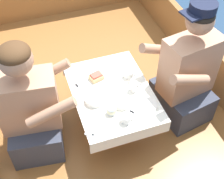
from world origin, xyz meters
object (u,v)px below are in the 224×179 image
object	(u,v)px
sandwich	(96,77)
coffee_cup_starboard	(134,86)
person_port	(31,110)
coffee_cup_center	(129,74)
coffee_cup_port	(127,118)
tin_can	(111,110)
person_starboard	(186,76)

from	to	relation	value
sandwich	coffee_cup_starboard	bearing A→B (deg)	-39.48
sandwich	person_port	bearing A→B (deg)	-166.68
coffee_cup_starboard	coffee_cup_center	world-z (taller)	coffee_cup_starboard
coffee_cup_port	coffee_cup_starboard	distance (m)	0.29
person_port	coffee_cup_starboard	xyz separation A→B (m)	(0.73, -0.07, 0.05)
coffee_cup_starboard	tin_can	size ratio (longest dim) A/B	1.33
person_port	coffee_cup_center	world-z (taller)	person_port
person_port	coffee_cup_port	world-z (taller)	person_port
person_starboard	sandwich	bearing A→B (deg)	-25.84
coffee_cup_port	coffee_cup_starboard	size ratio (longest dim) A/B	1.09
person_starboard	coffee_cup_center	size ratio (longest dim) A/B	10.25
sandwich	coffee_cup_center	world-z (taller)	sandwich
person_starboard	person_port	bearing A→B (deg)	-13.10
person_starboard	coffee_cup_port	world-z (taller)	person_starboard
person_starboard	coffee_cup_starboard	distance (m)	0.43
coffee_cup_starboard	tin_can	distance (m)	0.27
coffee_cup_starboard	coffee_cup_center	distance (m)	0.14
person_starboard	tin_can	distance (m)	0.67
coffee_cup_starboard	tin_can	world-z (taller)	coffee_cup_starboard
sandwich	coffee_cup_starboard	distance (m)	0.29
person_port	tin_can	world-z (taller)	person_port
person_starboard	sandwich	xyz separation A→B (m)	(-0.65, 0.19, 0.03)
sandwich	tin_can	size ratio (longest dim) A/B	1.66
sandwich	coffee_cup_port	xyz separation A→B (m)	(0.08, -0.44, -0.00)
coffee_cup_starboard	tin_can	xyz separation A→B (m)	(-0.22, -0.15, -0.01)
coffee_cup_center	tin_can	bearing A→B (deg)	-129.03
person_port	person_starboard	world-z (taller)	person_starboard
person_port	person_starboard	xyz separation A→B (m)	(1.16, -0.07, 0.02)
coffee_cup_starboard	person_port	bearing A→B (deg)	174.92
coffee_cup_port	tin_can	xyz separation A→B (m)	(-0.07, 0.10, -0.00)
coffee_cup_starboard	coffee_cup_center	size ratio (longest dim) A/B	0.89
coffee_cup_port	person_port	bearing A→B (deg)	151.65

